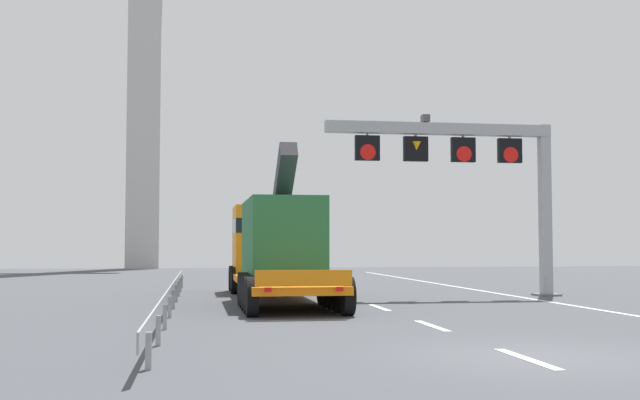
% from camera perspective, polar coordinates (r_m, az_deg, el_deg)
% --- Properties ---
extents(ground, '(112.00, 112.00, 0.00)m').
position_cam_1_polar(ground, '(14.88, 15.32, -10.88)').
color(ground, '#424449').
extents(lane_markings, '(0.20, 59.72, 0.01)m').
position_cam_1_polar(lane_markings, '(36.55, 0.27, -6.41)').
color(lane_markings, silver).
rests_on(lane_markings, ground).
extents(edge_line_right, '(0.20, 63.00, 0.01)m').
position_cam_1_polar(edge_line_right, '(28.31, 16.92, -7.18)').
color(edge_line_right, silver).
rests_on(edge_line_right, ground).
extents(overhead_lane_gantry, '(9.30, 0.90, 7.07)m').
position_cam_1_polar(overhead_lane_gantry, '(31.45, 10.87, 2.90)').
color(overhead_lane_gantry, '#9EA0A5').
rests_on(overhead_lane_gantry, ground).
extents(heavy_haul_truck_orange, '(3.05, 14.07, 5.30)m').
position_cam_1_polar(heavy_haul_truck_orange, '(29.52, -3.34, -3.30)').
color(heavy_haul_truck_orange, orange).
rests_on(heavy_haul_truck_orange, ground).
extents(guardrail_left, '(0.13, 27.21, 0.76)m').
position_cam_1_polar(guardrail_left, '(25.15, -10.69, -6.50)').
color(guardrail_left, '#999EA3').
rests_on(guardrail_left, ground).
extents(bridge_pylon_distant, '(9.00, 2.00, 39.94)m').
position_cam_1_polar(bridge_pylon_distant, '(71.32, -12.53, 11.72)').
color(bridge_pylon_distant, '#B7B7B2').
rests_on(bridge_pylon_distant, ground).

